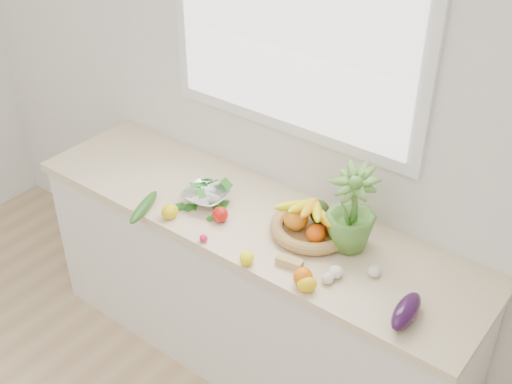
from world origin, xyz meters
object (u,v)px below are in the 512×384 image
Objects in this scene: potted_herb at (352,208)px; colander_with_spinach at (206,193)px; eggplant at (406,311)px; fruit_basket at (312,223)px; cucumber at (144,207)px; apple at (220,215)px.

colander_with_spinach is at bearing -170.03° from potted_herb.
fruit_basket is (-0.56, 0.23, 0.01)m from eggplant.
potted_herb is at bearing 21.73° from cucumber.
cucumber is 0.71× the size of potted_herb.
potted_herb is 0.71m from colander_with_spinach.
cucumber is at bearing -175.15° from eggplant.
potted_herb reaches higher than apple.
potted_herb is (-0.39, 0.24, 0.16)m from eggplant.
cucumber is 1.12× the size of colander_with_spinach.
fruit_basket is 1.90× the size of colander_with_spinach.
eggplant reaches higher than cucumber.
apple is at bearing 25.80° from cucumber.
eggplant is 0.79× the size of cucumber.
eggplant is at bearing 4.85° from cucumber.
apple is 0.16m from colander_with_spinach.
potted_herb reaches higher than eggplant.
potted_herb reaches higher than fruit_basket.
fruit_basket is at bearing 25.88° from cucumber.
apple is 0.19× the size of potted_herb.
fruit_basket is (-0.18, -0.01, -0.15)m from potted_herb.
potted_herb reaches higher than cucumber.
apple reaches higher than cucumber.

